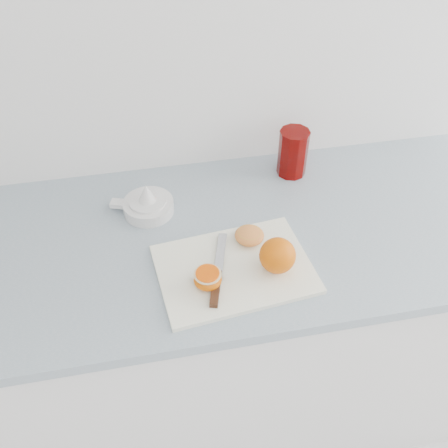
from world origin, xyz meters
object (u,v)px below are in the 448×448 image
object	(u,v)px
red_tumbler	(293,154)
citrus_juicer	(148,204)
counter	(232,331)
half_orange	(208,279)
cutting_board	(234,269)

from	to	relation	value
red_tumbler	citrus_juicer	bearing A→B (deg)	-167.73
counter	red_tumbler	size ratio (longest dim) A/B	18.94
counter	half_orange	world-z (taller)	half_orange
counter	half_orange	distance (m)	0.51
half_orange	red_tumbler	xyz separation A→B (m)	(0.31, 0.38, 0.03)
citrus_juicer	counter	bearing A→B (deg)	-28.69
half_orange	counter	bearing A→B (deg)	60.86
counter	red_tumbler	world-z (taller)	red_tumbler
red_tumbler	half_orange	bearing A→B (deg)	-129.15
counter	cutting_board	world-z (taller)	cutting_board
counter	half_orange	size ratio (longest dim) A/B	41.08
cutting_board	half_orange	bearing A→B (deg)	-150.85
half_orange	citrus_juicer	xyz separation A→B (m)	(-0.11, 0.29, -0.01)
cutting_board	half_orange	xyz separation A→B (m)	(-0.07, -0.04, 0.03)
half_orange	red_tumbler	size ratio (longest dim) A/B	0.46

